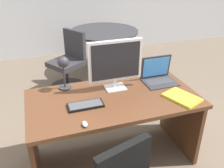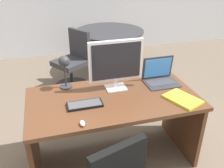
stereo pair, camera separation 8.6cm
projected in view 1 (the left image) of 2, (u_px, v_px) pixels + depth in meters
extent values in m
plane|color=#6B5B4C|center=(83.00, 93.00, 3.91)|extent=(12.00, 12.00, 0.00)
cube|color=#56331E|center=(113.00, 99.00, 2.31)|extent=(1.59, 0.83, 0.04)
cube|color=#56331E|center=(34.00, 148.00, 2.27)|extent=(0.04, 0.73, 0.72)
cube|color=#56331E|center=(180.00, 117.00, 2.70)|extent=(0.04, 0.73, 0.72)
cube|color=#56331E|center=(104.00, 112.00, 2.73)|extent=(1.40, 0.02, 0.50)
cube|color=silver|center=(115.00, 88.00, 2.46)|extent=(0.20, 0.16, 0.01)
cube|color=silver|center=(115.00, 83.00, 2.44)|extent=(0.04, 0.02, 0.09)
cube|color=silver|center=(115.00, 61.00, 2.32)|extent=(0.53, 0.04, 0.40)
cube|color=black|center=(116.00, 61.00, 2.30)|extent=(0.48, 0.00, 0.35)
cube|color=#2D2D33|center=(160.00, 82.00, 2.56)|extent=(0.34, 0.26, 0.01)
cube|color=#38383D|center=(159.00, 81.00, 2.58)|extent=(0.28, 0.14, 0.00)
cube|color=#2D2D33|center=(156.00, 67.00, 2.60)|extent=(0.34, 0.04, 0.25)
cube|color=#3F8CEA|center=(156.00, 67.00, 2.60)|extent=(0.30, 0.02, 0.21)
cube|color=black|center=(86.00, 105.00, 2.16)|extent=(0.31, 0.14, 0.02)
cube|color=#47474C|center=(85.00, 104.00, 2.15)|extent=(0.29, 0.12, 0.00)
ellipsoid|color=silver|center=(85.00, 124.00, 1.90)|extent=(0.04, 0.07, 0.03)
cylinder|color=#2D2D33|center=(65.00, 87.00, 2.46)|extent=(0.12, 0.12, 0.01)
cylinder|color=#2D2D33|center=(64.00, 76.00, 2.40)|extent=(0.02, 0.02, 0.24)
sphere|color=#2D2D33|center=(63.00, 62.00, 2.30)|extent=(0.11, 0.11, 0.11)
cube|color=yellow|center=(182.00, 98.00, 2.27)|extent=(0.32, 0.37, 0.02)
cube|color=black|center=(123.00, 168.00, 1.67)|extent=(0.44, 0.18, 0.39)
cylinder|color=black|center=(104.00, 68.00, 4.73)|extent=(0.55, 0.55, 0.04)
cylinder|color=black|center=(104.00, 50.00, 4.56)|extent=(0.08, 0.08, 0.69)
cylinder|color=#2D2D33|center=(104.00, 31.00, 4.39)|extent=(1.23, 1.23, 0.03)
cylinder|color=black|center=(68.00, 86.00, 4.06)|extent=(0.56, 0.56, 0.04)
cylinder|color=black|center=(67.00, 76.00, 3.97)|extent=(0.05, 0.05, 0.35)
cube|color=#2D2D33|center=(66.00, 64.00, 3.87)|extent=(0.64, 0.64, 0.08)
cube|color=#2D2D33|center=(75.00, 44.00, 3.90)|extent=(0.29, 0.40, 0.45)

